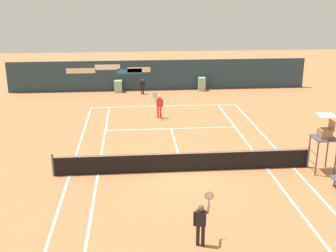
% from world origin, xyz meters
% --- Properties ---
extents(ground_plane, '(80.00, 80.00, 0.01)m').
position_xyz_m(ground_plane, '(-0.00, 0.58, 0.00)').
color(ground_plane, '#C67042').
extents(tennis_net, '(12.10, 0.10, 1.07)m').
position_xyz_m(tennis_net, '(0.00, 0.00, 0.51)').
color(tennis_net, '#4C4C51').
rests_on(tennis_net, ground_plane).
extents(sponsor_back_wall, '(25.00, 1.02, 2.53)m').
position_xyz_m(sponsor_back_wall, '(-0.02, 16.97, 1.23)').
color(sponsor_back_wall, '#233D4C').
rests_on(sponsor_back_wall, ground_plane).
extents(umpire_chair, '(1.00, 1.00, 2.77)m').
position_xyz_m(umpire_chair, '(6.42, -0.55, 1.80)').
color(umpire_chair, '#47474C').
rests_on(umpire_chair, ground_plane).
extents(player_on_baseline, '(0.70, 0.65, 1.80)m').
position_xyz_m(player_on_baseline, '(-0.57, 8.71, 0.94)').
color(player_on_baseline, red).
rests_on(player_on_baseline, ground_plane).
extents(player_near_side, '(0.73, 0.63, 1.76)m').
position_xyz_m(player_near_side, '(-0.17, -6.02, 0.90)').
color(player_near_side, black).
rests_on(player_near_side, ground_plane).
extents(ball_kid_right_post, '(0.42, 0.18, 1.25)m').
position_xyz_m(ball_kid_right_post, '(-1.47, 15.50, 0.72)').
color(ball_kid_right_post, black).
rests_on(ball_kid_right_post, ground_plane).
extents(tennis_ball_by_sideline, '(0.07, 0.07, 0.07)m').
position_xyz_m(tennis_ball_by_sideline, '(-1.45, 8.63, 0.03)').
color(tennis_ball_by_sideline, '#CCE033').
rests_on(tennis_ball_by_sideline, ground_plane).
extents(tennis_ball_mid_court, '(0.07, 0.07, 0.07)m').
position_xyz_m(tennis_ball_mid_court, '(3.46, 2.50, 0.03)').
color(tennis_ball_mid_court, '#CCE033').
rests_on(tennis_ball_mid_court, ground_plane).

